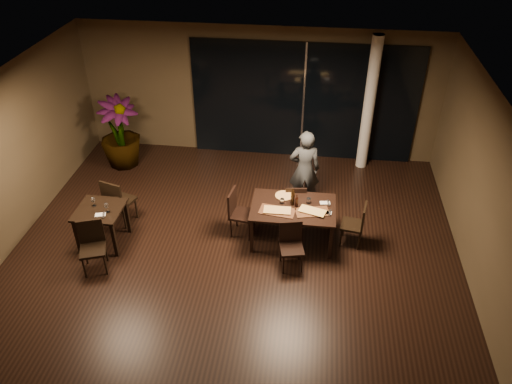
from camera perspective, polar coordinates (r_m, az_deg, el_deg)
The scene contains 31 objects.
ground at distance 8.83m, azimuth -2.81°, elevation -8.18°, with size 8.00×8.00×0.00m, color black.
wall_back at distance 11.42m, azimuth 0.41°, elevation 11.36°, with size 8.00×0.10×3.00m, color #453824.
wall_right at distance 8.29m, azimuth 25.70°, elevation -2.11°, with size 0.10×8.00×3.00m, color #453824.
ceiling at distance 7.14m, azimuth -3.49°, elevation 9.97°, with size 8.00×8.00×0.04m, color silver.
window_panel at distance 11.33m, azimuth 5.45°, elevation 10.19°, with size 5.00×0.06×2.70m, color black.
column at distance 11.05m, azimuth 12.79°, elevation 9.67°, with size 0.24×0.24×3.00m, color silver.
main_table at distance 8.93m, azimuth 4.27°, elevation -2.06°, with size 1.50×1.00×0.75m.
side_table at distance 9.30m, azimuth -17.35°, elevation -2.49°, with size 0.80×0.80×0.75m.
chair_main_far at distance 9.49m, azimuth 4.49°, elevation -1.11°, with size 0.44×0.44×0.85m.
chair_main_near at distance 8.53m, azimuth 4.04°, elevation -5.80°, with size 0.46×0.46×0.84m.
chair_main_left at distance 9.17m, azimuth -2.06°, elevation -2.11°, with size 0.48×0.48×0.92m.
chair_main_right at distance 9.12m, azimuth 11.46°, elevation -3.44°, with size 0.46×0.46×0.85m.
chair_side_far at distance 9.73m, azimuth -15.60°, elevation -0.86°, with size 0.57×0.57×0.99m.
chair_side_near at distance 8.88m, azimuth -18.20°, elevation -5.57°, with size 0.54×0.54×0.91m.
diner at distance 9.79m, azimuth 5.56°, elevation 2.58°, with size 0.56×0.38×1.66m, color #2F3235.
potted_plant at distance 11.55m, azimuth -15.31°, elevation 6.54°, with size 0.87×0.87×1.60m, color #204A18.
pizza_board_left at distance 8.75m, azimuth 2.43°, elevation -2.20°, with size 0.62×0.31×0.01m, color #482717.
pizza_board_right at distance 8.77m, azimuth 6.45°, elevation -2.28°, with size 0.58×0.29×0.01m, color #482817.
oblong_pizza_left at distance 8.74m, azimuth 2.44°, elevation -2.11°, with size 0.46×0.21×0.02m, color maroon, non-canonical shape.
oblong_pizza_right at distance 8.76m, azimuth 6.46°, elevation -2.19°, with size 0.44×0.20×0.02m, color maroon, non-canonical shape.
round_pizza at distance 9.13m, azimuth 3.23°, elevation -0.44°, with size 0.32×0.32×0.01m, color #B52B14.
bottle_a at distance 8.85m, azimuth 4.23°, elevation -0.64°, with size 0.07×0.07×0.30m, color black, non-canonical shape.
bottle_b at distance 8.81m, azimuth 4.67°, elevation -1.01°, with size 0.06×0.06×0.25m, color black, non-canonical shape.
bottle_c at distance 8.89m, azimuth 4.21°, elevation -0.46°, with size 0.07×0.07×0.30m, color black, non-canonical shape.
tumbler_left at distance 8.93m, azimuth 3.01°, elevation -1.04°, with size 0.08×0.08×0.09m, color white.
tumbler_right at distance 8.98m, azimuth 6.05°, elevation -0.98°, with size 0.08×0.08×0.10m, color white.
napkin_near at distance 8.79m, azimuth 8.04°, elevation -2.36°, with size 0.18×0.10×0.01m, color white.
napkin_far at distance 9.02m, azimuth 7.89°, elevation -1.25°, with size 0.18×0.10×0.01m, color silver.
wine_glass_a at distance 9.29m, azimuth -18.09°, elevation -1.08°, with size 0.07×0.07×0.17m, color white, non-canonical shape.
wine_glass_b at distance 9.06m, azimuth -16.71°, elevation -1.74°, with size 0.08×0.08×0.18m, color white, non-canonical shape.
side_napkin at distance 9.06m, azimuth -17.37°, elevation -2.50°, with size 0.18×0.11×0.01m, color white.
Camera 1 is at (1.24, -6.39, 5.96)m, focal length 35.00 mm.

